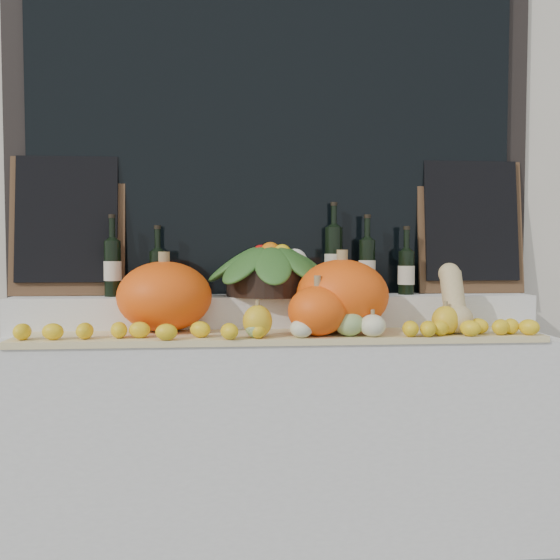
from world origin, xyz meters
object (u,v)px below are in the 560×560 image
Objects in this scene: pumpkin_right at (342,295)px; butternut_squash at (454,302)px; pumpkin_left at (164,296)px; produce_bowl at (270,269)px; wine_bottle_tall at (334,260)px.

butternut_squash is at bearing -9.59° from pumpkin_right.
butternut_squash is at bearing -6.63° from pumpkin_left.
produce_bowl is (-0.28, 0.21, 0.11)m from pumpkin_right.
produce_bowl is (-0.73, 0.28, 0.13)m from butternut_squash.
wine_bottle_tall reaches higher than butternut_squash.
pumpkin_right reaches higher than pumpkin_left.
wine_bottle_tall is (0.29, 0.05, 0.04)m from produce_bowl.
produce_bowl reaches higher than pumpkin_right.
butternut_squash is at bearing -37.02° from wine_bottle_tall.
wine_bottle_tall is at bearing 9.39° from produce_bowl.
wine_bottle_tall is at bearing 14.68° from pumpkin_left.
pumpkin_right reaches higher than butternut_squash.
pumpkin_left is 0.74m from pumpkin_right.
pumpkin_left is 1.38× the size of butternut_squash.
pumpkin_left is 0.94× the size of wine_bottle_tall.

